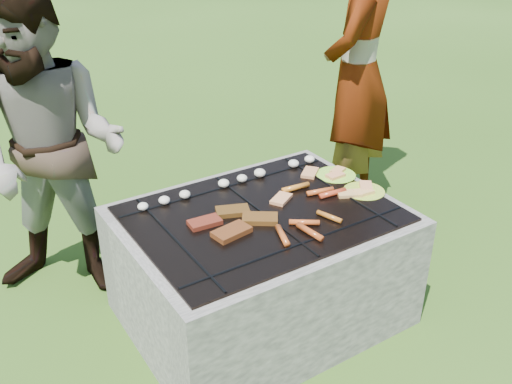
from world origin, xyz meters
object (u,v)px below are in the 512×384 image
Objects in this scene: plate_far at (336,175)px; cook at (358,75)px; bystander at (50,151)px; plate_near at (364,191)px; fire_pit at (261,269)px.

plate_far is 0.87m from cook.
plate_far is at bearing 11.14° from bystander.
plate_near is 0.17× the size of bystander.
bystander is (-1.91, 0.12, -0.11)m from cook.
plate_far is (0.56, 0.13, 0.33)m from fire_pit.
plate_near is at bearing 3.90° from bystander.
plate_near is at bearing -9.74° from fire_pit.
bystander reaches higher than plate_near.
bystander is (-1.31, 0.65, 0.21)m from plate_far.
cook is (1.16, 0.66, 0.65)m from fire_pit.
plate_near reaches higher than fire_pit.
plate_far is 1.48m from bystander.
cook is at bearing 51.57° from plate_near.
cook is at bearing 34.06° from bystander.
fire_pit is 4.70× the size of plate_near.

